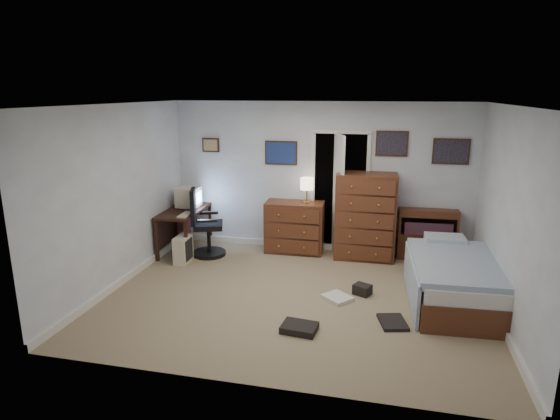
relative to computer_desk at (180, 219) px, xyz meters
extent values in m
cube|color=gray|center=(2.29, -1.42, -0.56)|extent=(5.00, 4.00, 0.02)
cube|color=black|center=(0.09, 0.00, 0.15)|extent=(0.62, 1.27, 0.04)
cube|color=black|center=(-0.14, -0.59, -0.21)|extent=(0.05, 0.05, 0.68)
cube|color=black|center=(0.36, -0.57, -0.21)|extent=(0.05, 0.05, 0.68)
cube|color=black|center=(-0.19, 0.58, -0.21)|extent=(0.05, 0.05, 0.68)
cube|color=black|center=(0.31, 0.60, -0.21)|extent=(0.05, 0.05, 0.68)
cube|color=black|center=(-0.18, -0.01, -0.17)|extent=(0.07, 1.15, 0.48)
cube|color=beige|center=(0.11, 0.15, 0.35)|extent=(0.38, 0.36, 0.33)
cube|color=#8CB2F2|center=(0.29, 0.16, 0.35)|extent=(0.02, 0.27, 0.21)
cube|color=beige|center=(0.11, 0.15, 0.18)|extent=(0.25, 0.25, 0.02)
cube|color=beige|center=(0.27, -0.35, 0.18)|extent=(0.16, 0.39, 0.02)
cube|color=beige|center=(0.29, -0.55, -0.34)|extent=(0.21, 0.41, 0.43)
cube|color=black|center=(0.39, -0.54, -0.34)|extent=(0.02, 0.29, 0.34)
cylinder|color=black|center=(0.57, -0.14, -0.52)|extent=(0.69, 0.69, 0.06)
cylinder|color=black|center=(0.57, -0.14, -0.29)|extent=(0.08, 0.08, 0.42)
cube|color=black|center=(0.57, -0.14, -0.04)|extent=(0.58, 0.58, 0.08)
cube|color=black|center=(0.35, -0.22, 0.28)|extent=(0.19, 0.42, 0.58)
cube|color=black|center=(0.65, -0.38, 0.11)|extent=(0.31, 0.15, 0.04)
cube|color=black|center=(0.49, 0.09, 0.11)|extent=(0.31, 0.15, 0.04)
cube|color=maroon|center=(-0.03, 0.23, -0.11)|extent=(0.18, 0.18, 0.88)
cube|color=brown|center=(1.92, 0.36, -0.12)|extent=(0.99, 0.53, 0.86)
cylinder|color=gold|center=(2.12, 0.36, 0.32)|extent=(0.13, 0.13, 0.02)
cylinder|color=gold|center=(2.12, 0.36, 0.45)|extent=(0.03, 0.03, 0.26)
cylinder|color=beige|center=(2.12, 0.36, 0.63)|extent=(0.22, 0.22, 0.19)
cube|color=black|center=(2.64, 0.88, 0.45)|extent=(0.90, 0.60, 2.00)
cube|color=white|center=(2.19, 0.55, 0.45)|extent=(0.06, 0.05, 2.00)
cube|color=white|center=(3.09, 0.55, 0.45)|extent=(0.06, 0.05, 2.00)
cube|color=white|center=(2.64, 0.55, 1.47)|extent=(0.96, 0.05, 0.06)
cube|color=white|center=(2.59, 0.45, 0.45)|extent=(0.31, 0.77, 2.00)
sphere|color=gold|center=(2.90, 0.29, 0.45)|extent=(0.06, 0.06, 0.06)
cube|color=brown|center=(3.08, 0.33, 0.14)|extent=(0.98, 0.60, 1.40)
cube|color=brown|center=(4.07, 0.46, -0.14)|extent=(0.93, 0.27, 0.83)
cube|color=black|center=(4.08, 0.39, 0.02)|extent=(0.85, 0.13, 0.28)
cube|color=maroon|center=(4.08, 0.39, -0.02)|extent=(0.74, 0.14, 0.20)
cube|color=brown|center=(4.29, -1.07, -0.38)|extent=(1.09, 2.02, 0.35)
cube|color=white|center=(4.29, -1.07, -0.12)|extent=(1.04, 1.98, 0.18)
cube|color=#5879A4|center=(4.29, -1.16, -0.01)|extent=(1.13, 1.73, 0.10)
cube|color=#5879A4|center=(3.77, -1.19, -0.28)|extent=(0.12, 1.68, 0.53)
cube|color=#7499BA|center=(4.25, -0.33, 0.03)|extent=(0.56, 0.40, 0.13)
cube|color=#331E11|center=(0.39, 0.56, 1.20)|extent=(0.30, 0.03, 0.24)
cube|color=#9A7B54|center=(0.39, 0.55, 1.20)|extent=(0.25, 0.01, 0.19)
cube|color=#331E11|center=(1.64, 0.56, 1.10)|extent=(0.55, 0.03, 0.40)
cube|color=#0C0B4D|center=(1.64, 0.55, 1.10)|extent=(0.50, 0.01, 0.35)
cube|color=#331E11|center=(3.44, 0.56, 1.30)|extent=(0.50, 0.03, 0.40)
cube|color=black|center=(3.44, 0.55, 1.30)|extent=(0.45, 0.01, 0.35)
cube|color=#331E11|center=(4.34, 0.56, 1.20)|extent=(0.55, 0.03, 0.40)
cube|color=black|center=(4.34, 0.55, 1.20)|extent=(0.50, 0.01, 0.35)
cube|color=silver|center=(2.84, -1.39, -0.53)|extent=(0.46, 0.45, 0.05)
cube|color=black|center=(2.50, -2.32, -0.52)|extent=(0.43, 0.34, 0.08)
cube|color=black|center=(3.15, -1.15, -0.49)|extent=(0.27, 0.26, 0.14)
cube|color=black|center=(3.54, -1.90, -0.54)|extent=(0.39, 0.46, 0.04)
camera|label=1|loc=(3.36, -7.08, 2.11)|focal=30.00mm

